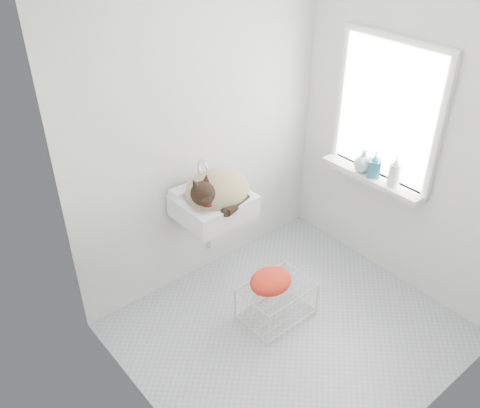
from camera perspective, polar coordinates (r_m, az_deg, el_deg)
floor at (r=3.92m, az=5.49°, el=-13.70°), size 2.20×2.00×0.02m
back_wall at (r=3.80m, az=-4.21°, el=8.17°), size 2.20×0.02×2.50m
right_wall at (r=3.92m, az=18.13°, el=7.39°), size 0.02×2.00×2.50m
left_wall at (r=2.57m, az=-10.84°, el=-5.88°), size 0.02×2.00×2.50m
window_glass at (r=3.97m, az=15.89°, el=9.68°), size 0.01×0.80×1.00m
window_frame at (r=3.95m, az=15.76°, el=9.63°), size 0.04×0.90×1.10m
windowsill at (r=4.13m, az=14.19°, el=2.84°), size 0.16×0.88×0.04m
sink at (r=3.75m, az=-2.94°, el=0.89°), size 0.51×0.45×0.21m
faucet at (r=3.80m, az=-4.64°, el=3.78°), size 0.19×0.13×0.19m
cat at (r=3.72m, az=-2.65°, el=1.37°), size 0.50×0.40×0.32m
wire_rack at (r=3.91m, az=4.01°, el=-10.59°), size 0.50×0.36×0.30m
towel at (r=3.77m, az=3.37°, el=-8.83°), size 0.33×0.24×0.13m
bottle_a at (r=4.03m, az=16.28°, el=1.95°), size 0.11×0.11×0.21m
bottle_b at (r=4.11m, az=14.30°, el=2.96°), size 0.13×0.13×0.20m
bottle_c at (r=4.16m, az=13.16°, el=3.53°), size 0.17×0.17×0.18m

